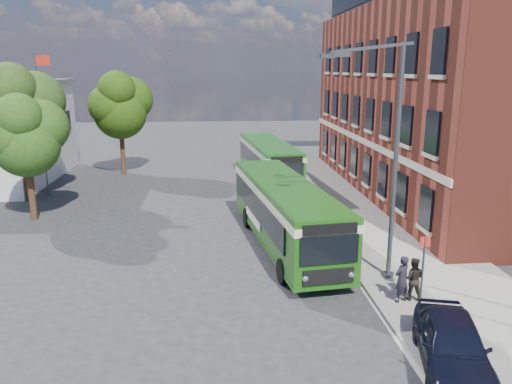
{
  "coord_description": "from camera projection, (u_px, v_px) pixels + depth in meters",
  "views": [
    {
      "loc": [
        -1.46,
        -19.79,
        8.08
      ],
      "look_at": [
        0.46,
        3.94,
        2.2
      ],
      "focal_mm": 35.0,
      "sensor_mm": 36.0,
      "label": 1
    }
  ],
  "objects": [
    {
      "name": "pavement",
      "position": [
        360.0,
        208.0,
        29.47
      ],
      "size": [
        6.0,
        48.0,
        0.15
      ],
      "primitive_type": "cube",
      "color": "gray",
      "rests_on": "ground"
    },
    {
      "name": "pedestrian_b",
      "position": [
        413.0,
        279.0,
        17.49
      ],
      "size": [
        0.91,
        0.81,
        1.56
      ],
      "primitive_type": "imported",
      "rotation": [
        0.0,
        0.0,
        2.81
      ],
      "color": "black",
      "rests_on": "pavement"
    },
    {
      "name": "flagpole",
      "position": [
        42.0,
        120.0,
        31.62
      ],
      "size": [
        0.95,
        0.1,
        9.0
      ],
      "color": "#3E4044",
      "rests_on": "ground"
    },
    {
      "name": "tree_left",
      "position": [
        26.0,
        135.0,
        26.38
      ],
      "size": [
        4.1,
        3.9,
        6.92
      ],
      "color": "#382114",
      "rests_on": "ground"
    },
    {
      "name": "tree_mid",
      "position": [
        19.0,
        108.0,
        30.14
      ],
      "size": [
        5.03,
        4.78,
        8.49
      ],
      "color": "#382114",
      "rests_on": "ground"
    },
    {
      "name": "parked_car",
      "position": [
        452.0,
        344.0,
        13.44
      ],
      "size": [
        2.76,
        4.58,
        1.46
      ],
      "primitive_type": "imported",
      "rotation": [
        0.0,
        0.0,
        -0.26
      ],
      "color": "black",
      "rests_on": "pavement"
    },
    {
      "name": "kerb_line",
      "position": [
        310.0,
        211.0,
        29.25
      ],
      "size": [
        0.12,
        48.0,
        0.01
      ],
      "primitive_type": "cube",
      "color": "beige",
      "rests_on": "ground"
    },
    {
      "name": "ground",
      "position": [
        253.0,
        264.0,
        21.2
      ],
      "size": [
        120.0,
        120.0,
        0.0
      ],
      "primitive_type": "plane",
      "color": "#2A2B2D",
      "rests_on": "ground"
    },
    {
      "name": "brick_office",
      "position": [
        454.0,
        87.0,
        32.23
      ],
      "size": [
        12.1,
        26.0,
        14.2
      ],
      "color": "maroon",
      "rests_on": "ground"
    },
    {
      "name": "tree_right",
      "position": [
        120.0,
        105.0,
        38.12
      ],
      "size": [
        4.73,
        4.5,
        7.99
      ],
      "color": "#382114",
      "rests_on": "ground"
    },
    {
      "name": "bus_stop_sign",
      "position": [
        423.0,
        265.0,
        17.21
      ],
      "size": [
        0.35,
        0.08,
        2.52
      ],
      "color": "#3E4044",
      "rests_on": "ground"
    },
    {
      "name": "street_lamp",
      "position": [
        386.0,
        160.0,
        18.49
      ],
      "size": [
        2.96,
        2.38,
        9.0
      ],
      "color": "#3E4044",
      "rests_on": "ground"
    },
    {
      "name": "bus_rear",
      "position": [
        269.0,
        158.0,
        35.81
      ],
      "size": [
        3.63,
        11.11,
        3.02
      ],
      "color": "#175615",
      "rests_on": "ground"
    },
    {
      "name": "pedestrian_a",
      "position": [
        402.0,
        279.0,
        17.3
      ],
      "size": [
        0.74,
        0.65,
        1.69
      ],
      "primitive_type": "imported",
      "rotation": [
        0.0,
        0.0,
        3.63
      ],
      "color": "black",
      "rests_on": "pavement"
    },
    {
      "name": "bus_front",
      "position": [
        285.0,
        208.0,
        23.07
      ],
      "size": [
        4.06,
        12.23,
        3.02
      ],
      "color": "#1A4F11",
      "rests_on": "ground"
    }
  ]
}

